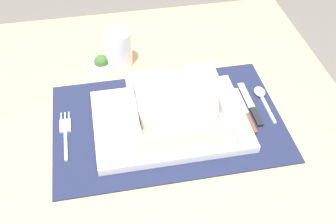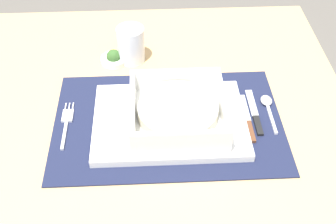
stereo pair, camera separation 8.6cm
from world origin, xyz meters
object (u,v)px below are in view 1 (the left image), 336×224
at_px(porridge_bowl, 178,111).
at_px(spoon, 261,95).
at_px(drinking_glass, 118,50).
at_px(condiment_saucer, 102,63).
at_px(dining_table, 153,140).
at_px(fork, 65,131).
at_px(butter_knife, 251,106).
at_px(bread_knife, 245,113).

height_order(porridge_bowl, spoon, porridge_bowl).
xyz_separation_m(drinking_glass, condiment_saucer, (-0.04, -0.01, -0.03)).
relative_size(drinking_glass, condiment_saucer, 1.37).
height_order(porridge_bowl, condiment_saucer, porridge_bowl).
bearing_deg(dining_table, condiment_saucer, 121.66).
bearing_deg(fork, condiment_saucer, 62.54).
bearing_deg(porridge_bowl, spoon, 13.63).
xyz_separation_m(butter_knife, condiment_saucer, (-0.30, 0.20, 0.00)).
bearing_deg(bread_knife, condiment_saucer, 136.45).
bearing_deg(dining_table, porridge_bowl, -57.80).
bearing_deg(bread_knife, porridge_bowl, 175.36).
height_order(butter_knife, bread_knife, same).
xyz_separation_m(dining_table, fork, (-0.18, -0.05, 0.11)).
distance_m(fork, drinking_glass, 0.25).
relative_size(dining_table, condiment_saucer, 13.36).
height_order(butter_knife, condiment_saucer, condiment_saucer).
height_order(dining_table, drinking_glass, drinking_glass).
relative_size(dining_table, drinking_glass, 9.75).
xyz_separation_m(fork, butter_knife, (0.39, 0.00, 0.00)).
bearing_deg(bread_knife, dining_table, 154.85).
bearing_deg(drinking_glass, spoon, -32.25).
xyz_separation_m(spoon, bread_knife, (-0.05, -0.04, -0.00)).
xyz_separation_m(dining_table, bread_knife, (0.19, -0.07, 0.11)).
height_order(porridge_bowl, bread_knife, porridge_bowl).
xyz_separation_m(fork, drinking_glass, (0.13, 0.21, 0.03)).
relative_size(dining_table, bread_knife, 6.15).
relative_size(fork, drinking_glass, 1.53).
bearing_deg(condiment_saucer, spoon, -27.80).
xyz_separation_m(bread_knife, condiment_saucer, (-0.28, 0.22, 0.00)).
height_order(bread_knife, condiment_saucer, condiment_saucer).
height_order(fork, spoon, spoon).
bearing_deg(fork, spoon, -0.20).
relative_size(bread_knife, drinking_glass, 1.58).
bearing_deg(condiment_saucer, butter_knife, -34.05).
height_order(drinking_glass, condiment_saucer, drinking_glass).
xyz_separation_m(porridge_bowl, fork, (-0.22, 0.02, -0.03)).
distance_m(porridge_bowl, spoon, 0.20).
distance_m(fork, butter_knife, 0.39).
bearing_deg(butter_knife, condiment_saucer, 145.46).
bearing_deg(porridge_bowl, fork, 175.20).
bearing_deg(butter_knife, porridge_bowl, -173.76).
relative_size(porridge_bowl, drinking_glass, 2.17).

